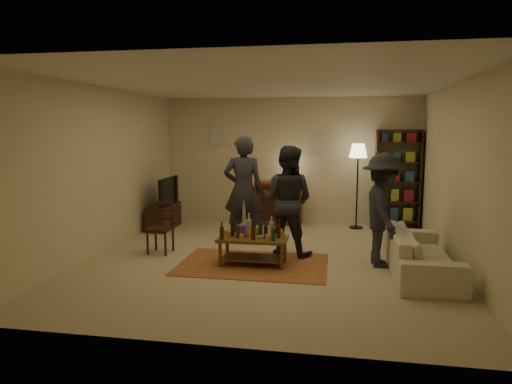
% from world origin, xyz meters
% --- Properties ---
extents(floor, '(6.00, 6.00, 0.00)m').
position_xyz_m(floor, '(0.00, 0.00, 0.00)').
color(floor, '#C6B793').
rests_on(floor, ground).
extents(room_shell, '(6.00, 6.00, 6.00)m').
position_xyz_m(room_shell, '(-0.65, 2.98, 1.81)').
color(room_shell, beige).
rests_on(room_shell, ground).
extents(rug, '(2.20, 1.50, 0.01)m').
position_xyz_m(rug, '(-0.19, -0.38, 0.01)').
color(rug, maroon).
rests_on(rug, ground).
extents(coffee_table, '(1.02, 0.56, 0.76)m').
position_xyz_m(coffee_table, '(-0.19, -0.38, 0.38)').
color(coffee_table, brown).
rests_on(coffee_table, ground).
extents(dining_chair, '(0.40, 0.40, 0.88)m').
position_xyz_m(dining_chair, '(-1.80, 0.05, 0.46)').
color(dining_chair, black).
rests_on(dining_chair, ground).
extents(tv_stand, '(0.40, 1.00, 1.06)m').
position_xyz_m(tv_stand, '(-2.44, 1.80, 0.38)').
color(tv_stand, black).
rests_on(tv_stand, ground).
extents(dresser, '(1.00, 0.50, 1.36)m').
position_xyz_m(dresser, '(-0.19, 2.71, 0.48)').
color(dresser, maroon).
rests_on(dresser, ground).
extents(bookshelf, '(0.90, 0.34, 2.02)m').
position_xyz_m(bookshelf, '(2.25, 2.78, 1.03)').
color(bookshelf, black).
rests_on(bookshelf, ground).
extents(floor_lamp, '(0.36, 0.36, 1.73)m').
position_xyz_m(floor_lamp, '(1.43, 2.54, 1.47)').
color(floor_lamp, black).
rests_on(floor_lamp, ground).
extents(sofa, '(0.81, 2.08, 0.61)m').
position_xyz_m(sofa, '(2.20, -0.40, 0.30)').
color(sofa, beige).
rests_on(sofa, ground).
extents(person_left, '(0.77, 0.58, 1.91)m').
position_xyz_m(person_left, '(-0.61, 0.95, 0.95)').
color(person_left, '#28272F').
rests_on(person_left, ground).
extents(person_right, '(1.00, 0.86, 1.76)m').
position_xyz_m(person_right, '(0.25, 0.29, 0.88)').
color(person_right, '#24252B').
rests_on(person_right, ground).
extents(person_by_sofa, '(0.72, 1.14, 1.67)m').
position_xyz_m(person_by_sofa, '(1.70, -0.08, 0.84)').
color(person_by_sofa, '#23232A').
rests_on(person_by_sofa, ground).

